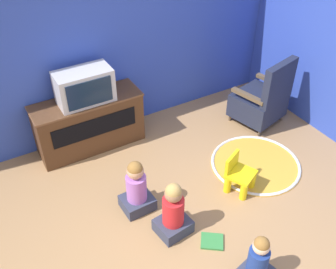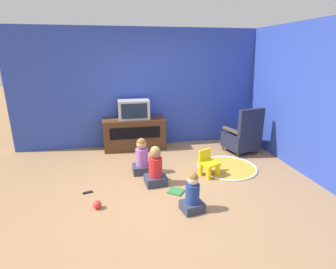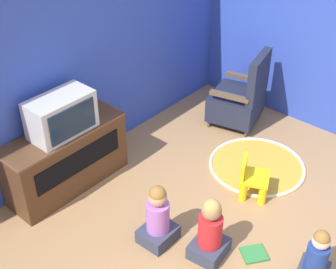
# 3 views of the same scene
# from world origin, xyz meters

# --- Properties ---
(ground_plane) EXTENTS (30.00, 30.00, 0.00)m
(ground_plane) POSITION_xyz_m (0.00, 0.00, 0.00)
(ground_plane) COLOR #9E754C
(wall_back) EXTENTS (5.59, 0.12, 2.62)m
(wall_back) POSITION_xyz_m (-0.21, 2.18, 1.31)
(wall_back) COLOR #2D47B2
(wall_back) RESTS_ON ground_plane
(tv_cabinet) EXTENTS (1.38, 0.47, 0.71)m
(tv_cabinet) POSITION_xyz_m (-0.40, 1.87, 0.37)
(tv_cabinet) COLOR #4C2D19
(tv_cabinet) RESTS_ON ground_plane
(television) EXTENTS (0.67, 0.37, 0.41)m
(television) POSITION_xyz_m (-0.40, 1.84, 0.92)
(television) COLOR #B7B7BC
(television) RESTS_ON tv_cabinet
(black_armchair) EXTENTS (0.76, 0.74, 1.01)m
(black_armchair) POSITION_xyz_m (1.87, 1.17, 0.37)
(black_armchair) COLOR brown
(black_armchair) RESTS_ON ground_plane
(yellow_kid_chair) EXTENTS (0.40, 0.39, 0.45)m
(yellow_kid_chair) POSITION_xyz_m (0.78, 0.26, 0.19)
(yellow_kid_chair) COLOR yellow
(yellow_kid_chair) RESTS_ON ground_plane
(play_mat) EXTENTS (1.13, 1.13, 0.04)m
(play_mat) POSITION_xyz_m (1.24, 0.48, 0.01)
(play_mat) COLOR gold
(play_mat) RESTS_ON ground_plane
(child_watching_left) EXTENTS (0.34, 0.31, 0.57)m
(child_watching_left) POSITION_xyz_m (0.20, -0.75, 0.25)
(child_watching_left) COLOR #33384C
(child_watching_left) RESTS_ON ground_plane
(child_watching_center) EXTENTS (0.34, 0.30, 0.66)m
(child_watching_center) POSITION_xyz_m (-0.36, 0.58, 0.29)
(child_watching_center) COLOR #33384C
(child_watching_center) RESTS_ON ground_plane
(child_watching_right) EXTENTS (0.37, 0.34, 0.67)m
(child_watching_right) POSITION_xyz_m (-0.19, 0.11, 0.29)
(child_watching_right) COLOR #33384C
(child_watching_right) RESTS_ON ground_plane
(book) EXTENTS (0.30, 0.29, 0.02)m
(book) POSITION_xyz_m (0.08, -0.22, 0.01)
(book) COLOR #337F3D
(book) RESTS_ON ground_plane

